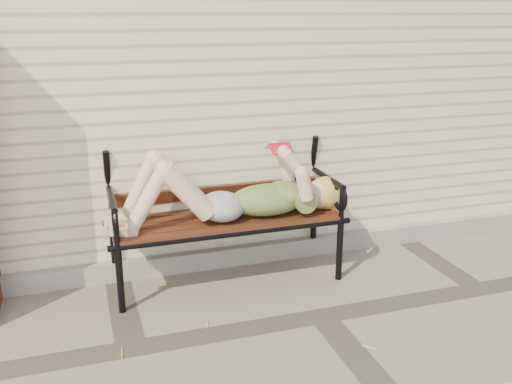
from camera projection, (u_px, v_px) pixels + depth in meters
name	position (u px, v px, depth m)	size (l,w,h in m)	color
ground	(322.00, 316.00, 3.80)	(80.00, 80.00, 0.00)	gray
house_wall	(211.00, 54.00, 6.06)	(8.00, 4.00, 3.00)	beige
foundation_strip	(273.00, 250.00, 4.66)	(8.00, 0.10, 0.15)	#A19D92
garden_bench	(222.00, 192.00, 4.22)	(1.82, 0.73, 1.18)	black
reading_woman	(229.00, 192.00, 4.08)	(1.72, 0.39, 0.54)	#092F43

